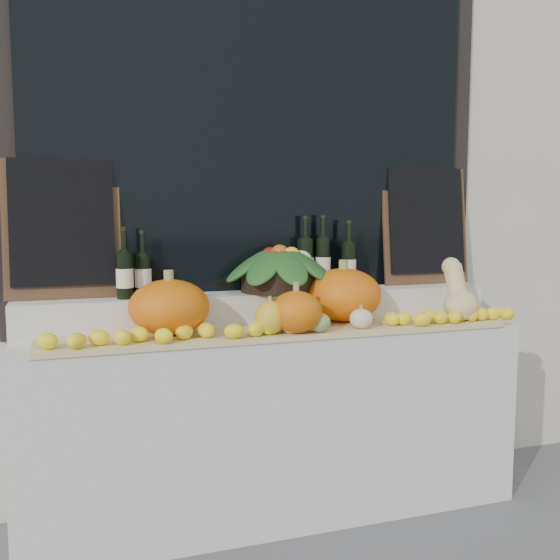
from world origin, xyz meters
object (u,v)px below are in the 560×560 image
object	(u,v)px
pumpkin_right	(343,295)
butternut_squash	(458,295)
pumpkin_left	(169,307)
wine_bottle_tall	(305,263)
produce_bowl	(280,268)

from	to	relation	value
pumpkin_right	butternut_squash	size ratio (longest dim) A/B	1.23
pumpkin_left	wine_bottle_tall	size ratio (longest dim) A/B	0.94
butternut_squash	produce_bowl	xyz separation A→B (m)	(-0.81, 0.30, 0.13)
pumpkin_left	butternut_squash	bearing A→B (deg)	-3.41
pumpkin_right	produce_bowl	bearing A→B (deg)	150.43
pumpkin_right	butternut_squash	bearing A→B (deg)	-15.25
produce_bowl	butternut_squash	bearing A→B (deg)	-20.32
pumpkin_left	pumpkin_right	world-z (taller)	pumpkin_right
produce_bowl	wine_bottle_tall	world-z (taller)	wine_bottle_tall
pumpkin_right	wine_bottle_tall	bearing A→B (deg)	121.02
pumpkin_right	butternut_squash	xyz separation A→B (m)	(0.54, -0.15, -0.01)
pumpkin_left	wine_bottle_tall	xyz separation A→B (m)	(0.72, 0.26, 0.15)
pumpkin_right	wine_bottle_tall	world-z (taller)	wine_bottle_tall
wine_bottle_tall	produce_bowl	bearing A→B (deg)	-163.15
butternut_squash	pumpkin_right	bearing A→B (deg)	164.75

